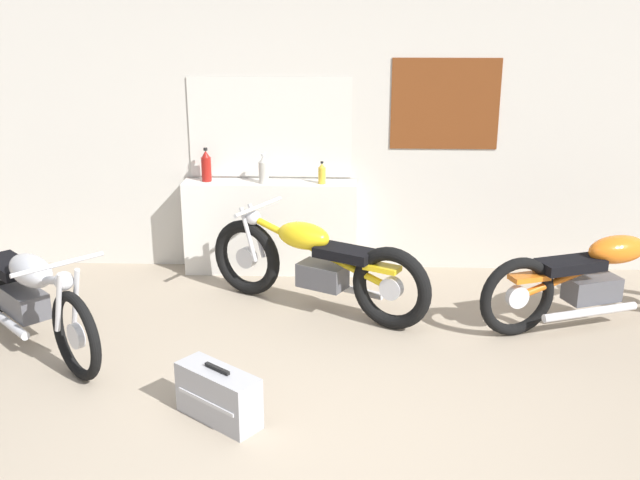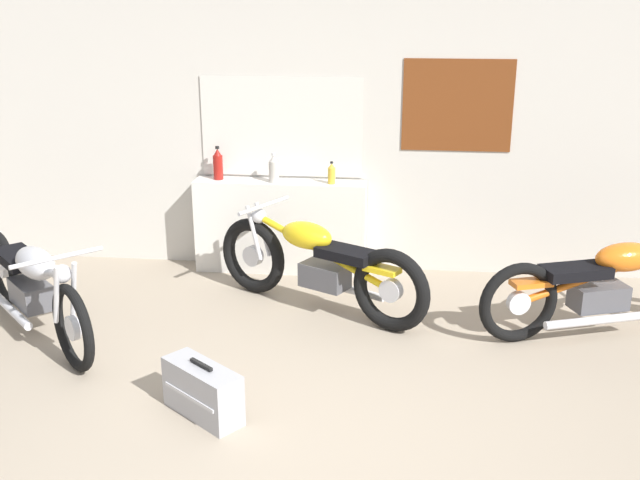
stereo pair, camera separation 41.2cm
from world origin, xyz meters
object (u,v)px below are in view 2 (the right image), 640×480
(bottle_left_center, at_px, (274,169))
(hard_case_silver, at_px, (203,391))
(motorcycle_silver, at_px, (32,283))
(motorcycle_yellow, at_px, (318,264))
(motorcycle_orange, at_px, (609,284))
(bottle_center, at_px, (332,174))
(bottle_leftmost, at_px, (218,165))

(bottle_left_center, bearing_deg, hard_case_silver, -90.45)
(bottle_left_center, relative_size, motorcycle_silver, 0.17)
(bottle_left_center, relative_size, hard_case_silver, 0.47)
(motorcycle_silver, relative_size, motorcycle_yellow, 0.86)
(motorcycle_orange, height_order, hard_case_silver, motorcycle_orange)
(bottle_center, bearing_deg, bottle_leftmost, 177.24)
(motorcycle_silver, bearing_deg, hard_case_silver, -32.87)
(motorcycle_orange, bearing_deg, bottle_center, 155.01)
(bottle_leftmost, relative_size, hard_case_silver, 0.54)
(bottle_leftmost, height_order, hard_case_silver, bottle_leftmost)
(bottle_left_center, distance_m, motorcycle_silver, 2.28)
(hard_case_silver, bearing_deg, bottle_center, 77.93)
(bottle_left_center, height_order, motorcycle_yellow, bottle_left_center)
(bottle_leftmost, relative_size, bottle_left_center, 1.15)
(bottle_leftmost, bearing_deg, bottle_left_center, -5.48)
(bottle_center, distance_m, hard_case_silver, 2.72)
(motorcycle_yellow, bearing_deg, bottle_left_center, 120.41)
(motorcycle_silver, relative_size, hard_case_silver, 2.75)
(bottle_left_center, bearing_deg, motorcycle_yellow, -59.59)
(hard_case_silver, bearing_deg, motorcycle_silver, 147.13)
(motorcycle_orange, height_order, motorcycle_yellow, motorcycle_yellow)
(bottle_leftmost, height_order, bottle_left_center, bottle_leftmost)
(bottle_left_center, xyz_separation_m, hard_case_silver, (-0.02, -2.55, -0.81))
(bottle_center, relative_size, motorcycle_yellow, 0.11)
(hard_case_silver, bearing_deg, bottle_leftmost, 101.02)
(motorcycle_orange, xyz_separation_m, motorcycle_silver, (-4.33, -0.49, 0.01))
(bottle_leftmost, xyz_separation_m, motorcycle_orange, (3.26, -1.08, -0.60))
(bottle_leftmost, height_order, bottle_center, bottle_leftmost)
(bottle_center, relative_size, motorcycle_orange, 0.10)
(motorcycle_yellow, bearing_deg, bottle_leftmost, 138.66)
(bottle_center, bearing_deg, hard_case_silver, -102.07)
(bottle_center, height_order, hard_case_silver, bottle_center)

